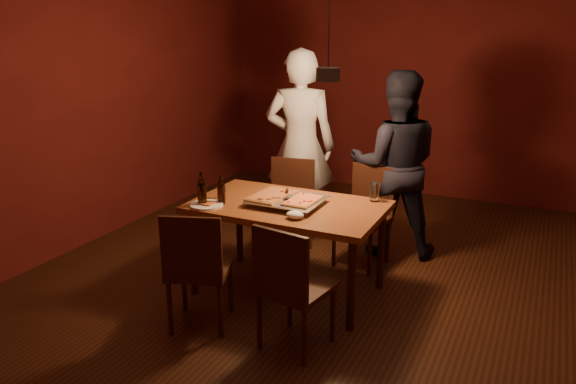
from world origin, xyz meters
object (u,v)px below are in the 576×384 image
at_px(beer_bottle_a, 202,189).
at_px(beer_bottle_b, 221,190).
at_px(dining_table, 288,213).
at_px(pizza_tray, 287,202).
at_px(pendant_lamp, 328,73).
at_px(diner_dark, 395,165).
at_px(chair_near_right, 289,278).
at_px(chair_far_left, 290,198).
at_px(diner_white, 300,146).
at_px(chair_far_right, 367,206).
at_px(chair_near_left, 196,260).
at_px(plate_slice, 206,205).

height_order(beer_bottle_a, beer_bottle_b, beer_bottle_a).
bearing_deg(beer_bottle_a, dining_table, 28.66).
relative_size(pizza_tray, pendant_lamp, 0.50).
height_order(dining_table, diner_dark, diner_dark).
bearing_deg(chair_near_right, diner_dark, 94.74).
height_order(chair_far_left, pendant_lamp, pendant_lamp).
bearing_deg(diner_white, chair_far_right, 142.88).
height_order(chair_far_left, beer_bottle_b, beer_bottle_b).
height_order(pizza_tray, beer_bottle_a, beer_bottle_a).
bearing_deg(dining_table, beer_bottle_b, -155.94).
xyz_separation_m(pizza_tray, pendant_lamp, (0.24, 0.22, 0.99)).
bearing_deg(chair_near_left, diner_dark, 46.72).
bearing_deg(chair_near_left, pendant_lamp, 42.18).
bearing_deg(chair_far_left, pizza_tray, 103.99).
bearing_deg(diner_white, beer_bottle_b, 72.75).
bearing_deg(diner_dark, dining_table, 46.19).
bearing_deg(dining_table, chair_far_left, 114.22).
xyz_separation_m(chair_near_left, beer_bottle_b, (-0.16, 0.61, 0.33)).
xyz_separation_m(plate_slice, diner_white, (0.14, 1.49, 0.19)).
distance_m(dining_table, chair_far_left, 0.85).
relative_size(chair_far_left, beer_bottle_b, 2.08).
relative_size(chair_far_right, diner_dark, 0.28).
xyz_separation_m(chair_far_left, chair_near_left, (0.03, -1.59, 0.00)).
height_order(chair_far_left, chair_near_right, same).
relative_size(beer_bottle_a, plate_slice, 1.04).
bearing_deg(beer_bottle_a, chair_far_left, 77.44).
height_order(chair_near_left, beer_bottle_a, beer_bottle_a).
height_order(chair_far_right, pizza_tray, chair_far_right).
bearing_deg(chair_far_right, diner_white, -12.35).
relative_size(chair_far_left, diner_white, 0.26).
xyz_separation_m(dining_table, diner_dark, (0.55, 1.15, 0.19)).
relative_size(pizza_tray, beer_bottle_a, 2.04).
relative_size(chair_far_right, beer_bottle_b, 2.09).
relative_size(chair_near_right, beer_bottle_a, 1.80).
xyz_separation_m(chair_far_right, chair_near_right, (-0.00, -1.63, 0.00)).
bearing_deg(beer_bottle_a, chair_near_left, -61.74).
bearing_deg(beer_bottle_b, chair_far_right, 50.30).
height_order(chair_far_left, plate_slice, chair_far_left).
bearing_deg(chair_far_left, beer_bottle_b, 72.41).
distance_m(chair_near_left, diner_white, 2.04).
bearing_deg(chair_near_left, pizza_tray, 49.01).
relative_size(beer_bottle_a, pendant_lamp, 0.24).
distance_m(beer_bottle_a, beer_bottle_b, 0.15).
height_order(dining_table, pendant_lamp, pendant_lamp).
xyz_separation_m(pizza_tray, diner_white, (-0.42, 1.19, 0.17)).
height_order(diner_white, diner_dark, diner_white).
bearing_deg(diner_dark, chair_far_right, 45.25).
height_order(beer_bottle_b, diner_white, diner_white).
bearing_deg(diner_dark, chair_near_right, 67.00).
xyz_separation_m(chair_near_right, pizza_tray, (-0.39, 0.78, 0.24)).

